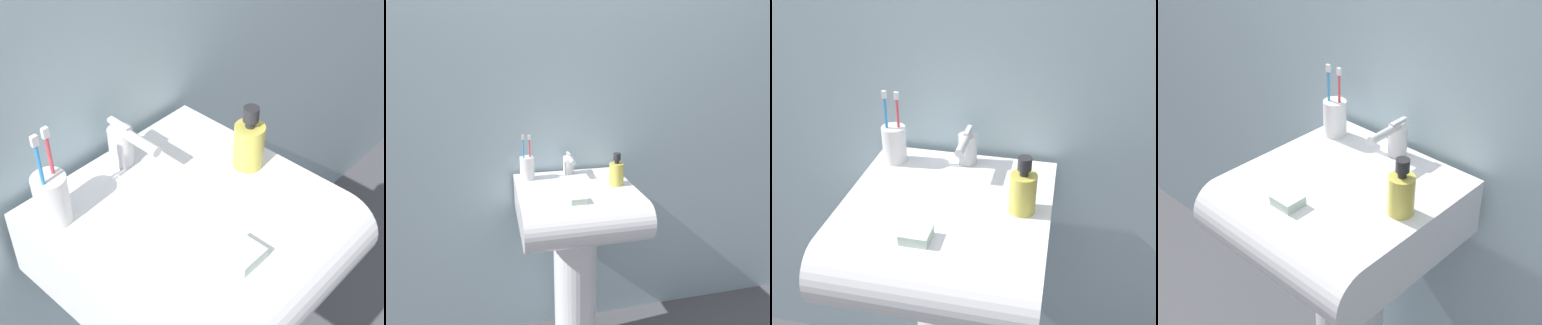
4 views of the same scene
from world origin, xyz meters
The scene contains 6 objects.
wall_back centered at (0.00, 0.27, 1.20)m, with size 5.00×0.05×2.40m, color #9EB7C1.
sink_basin centered at (0.00, -0.06, 0.79)m, with size 0.50×0.52×0.16m.
faucet centered at (0.01, 0.16, 0.92)m, with size 0.05×0.14×0.10m.
toothbrush_cup centered at (-0.19, 0.14, 0.92)m, with size 0.06×0.06×0.21m.
soap_bottle centered at (0.18, -0.02, 0.92)m, with size 0.06×0.06×0.14m.
bar_soap centered at (-0.03, -0.18, 0.88)m, with size 0.06×0.06×0.02m, color silver.
Camera 3 is at (0.25, -0.95, 1.52)m, focal length 45.00 mm.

